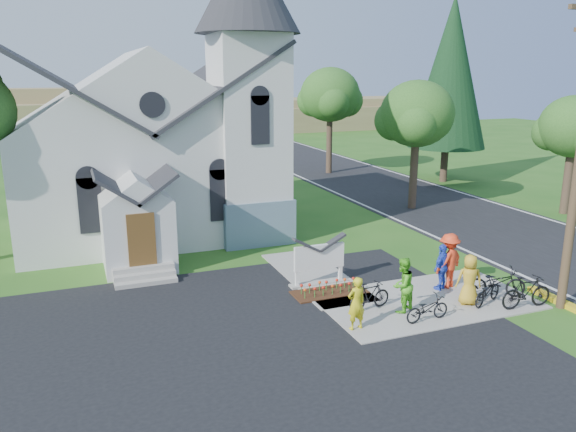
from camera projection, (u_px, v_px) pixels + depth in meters
name	position (u px, v px, depth m)	size (l,w,h in m)	color
ground	(395.00, 314.00, 17.75)	(120.00, 120.00, 0.00)	#2A5E1A
parking_lot	(188.00, 390.00, 13.49)	(20.00, 16.00, 0.02)	black
road	(405.00, 195.00, 34.80)	(8.00, 90.00, 0.02)	black
sidewalk	(426.00, 301.00, 18.73)	(7.00, 4.00, 0.05)	gray
church	(153.00, 121.00, 25.80)	(12.35, 12.00, 13.00)	silver
church_sign	(319.00, 257.00, 19.97)	(2.20, 0.40, 1.70)	gray
flower_bed	(329.00, 292.00, 19.40)	(2.60, 1.10, 0.07)	#33190E
tree_road_near	(417.00, 114.00, 30.27)	(4.00, 4.00, 7.05)	#3D2E21
tree_road_mid	(330.00, 95.00, 41.14)	(4.40, 4.40, 7.80)	#3D2E21
tree_road_far	(574.00, 127.00, 29.25)	(3.60, 3.60, 6.30)	#3D2E21
conifer	(451.00, 73.00, 37.42)	(5.20, 5.20, 12.40)	#3D2E21
distant_hills	(176.00, 116.00, 69.25)	(61.00, 10.00, 5.60)	olive
cyclist_0	(356.00, 303.00, 16.44)	(0.59, 0.39, 1.62)	gold
bike_0	(427.00, 309.00, 17.07)	(0.53, 1.52, 0.80)	black
cyclist_1	(402.00, 285.00, 17.63)	(0.86, 0.67, 1.77)	#53BF23
bike_1	(370.00, 296.00, 17.84)	(0.44, 1.56, 0.94)	black
cyclist_2	(442.00, 267.00, 19.47)	(0.96, 0.40, 1.65)	blue
bike_2	(487.00, 291.00, 18.35)	(0.56, 1.60, 0.84)	black
cyclist_3	(449.00, 261.00, 19.64)	(1.26, 0.73, 1.96)	#F83E1B
bike_3	(527.00, 292.00, 17.96)	(0.51, 1.81, 1.09)	black
cyclist_4	(469.00, 280.00, 18.20)	(0.83, 0.54, 1.69)	gold
bike_4	(496.00, 282.00, 18.89)	(0.68, 1.95, 1.02)	black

